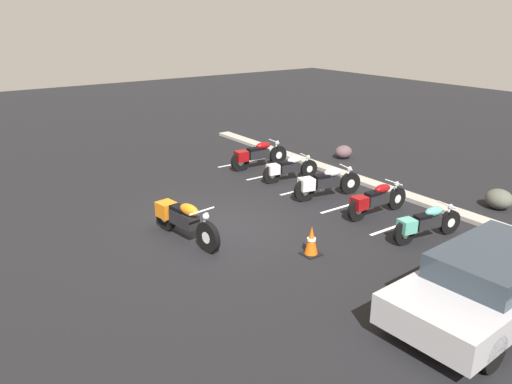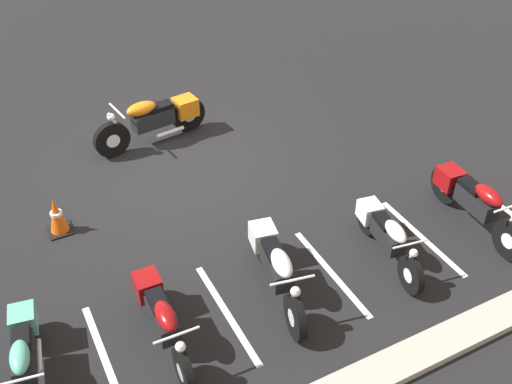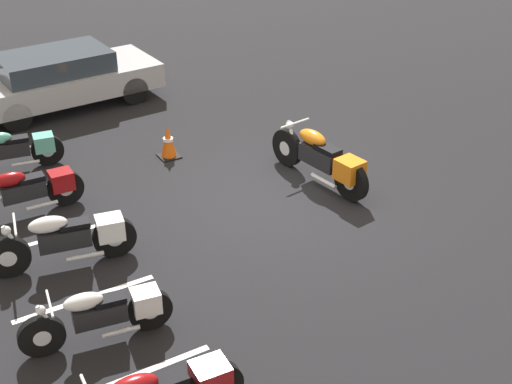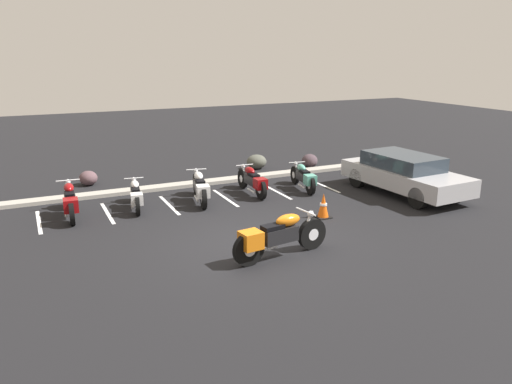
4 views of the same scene
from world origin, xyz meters
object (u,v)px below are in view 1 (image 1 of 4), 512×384
Objects in this scene: motorcycle_orange_featured at (183,219)px; parked_bike_1 at (288,168)px; car_silver at (490,282)px; parked_bike_0 at (257,155)px; traffic_cone at (311,241)px; parked_bike_3 at (375,200)px; parked_bike_2 at (325,183)px; landscape_rock_1 at (499,199)px; parked_bike_4 at (425,223)px; landscape_rock_2 at (344,152)px.

motorcycle_orange_featured is 1.22× the size of parked_bike_1.
car_silver is (6.17, 2.93, 0.16)m from motorcycle_orange_featured.
traffic_cone is (6.33, -3.01, -0.15)m from parked_bike_0.
motorcycle_orange_featured is 6.83m from car_silver.
traffic_cone is at bearing -114.62° from parked_bike_1.
parked_bike_1 is at bearing 91.38° from parked_bike_3.
parked_bike_2 is at bearing 132.65° from traffic_cone.
motorcycle_orange_featured reaches higher than parked_bike_1.
parked_bike_1 is 6.34m from landscape_rock_1.
parked_bike_4 is (5.53, -0.23, 0.01)m from parked_bike_1.
landscape_rock_1 is (-2.78, 5.28, -0.40)m from car_silver.
motorcycle_orange_featured is 1.20× the size of parked_bike_4.
parked_bike_3 is (3.76, -0.01, 0.03)m from parked_bike_1.
parked_bike_3 is at bearing -117.22° from landscape_rock_1.
parked_bike_3 is 2.75× the size of landscape_rock_1.
parked_bike_2 is 3.24× the size of traffic_cone.
motorcycle_orange_featured reaches higher than traffic_cone.
landscape_rock_2 is at bearing 101.64° from motorcycle_orange_featured.
traffic_cone is (0.77, -2.98, -0.12)m from parked_bike_3.
landscape_rock_1 is at bearing -1.88° from landscape_rock_2.
car_silver is at bearing -95.61° from parked_bike_2.
traffic_cone is at bearing 30.73° from motorcycle_orange_featured.
parked_bike_3 is at bearing 92.46° from parked_bike_4.
motorcycle_orange_featured is at bearing -138.76° from parked_bike_0.
parked_bike_0 is 1.14× the size of parked_bike_1.
parked_bike_0 is 7.33m from parked_bike_4.
landscape_rock_1 is 1.16× the size of landscape_rock_2.
parked_bike_0 is 2.94× the size of landscape_rock_1.
parked_bike_0 is 5.56m from parked_bike_3.
motorcycle_orange_featured is 3.64× the size of landscape_rock_2.
parked_bike_2 is 1.04× the size of parked_bike_3.
parked_bike_4 is (3.48, 4.73, -0.08)m from motorcycle_orange_featured.
traffic_cone is (5.43, -6.46, 0.08)m from landscape_rock_2.
parked_bike_3 is 0.49× the size of car_silver.
motorcycle_orange_featured reaches higher than landscape_rock_1.
parked_bike_2 reaches higher than parked_bike_4.
parked_bike_1 is at bearing 97.02° from parked_bike_4.
parked_bike_2 is 0.51× the size of car_silver.
landscape_rock_2 is 8.44m from traffic_cone.
parked_bike_4 is 3.04× the size of landscape_rock_2.
parked_bike_2 is 4.91m from landscape_rock_1.
parked_bike_2 is 4.59m from landscape_rock_2.
traffic_cone is at bearing -163.85° from parked_bike_3.
car_silver is 3.83m from traffic_cone.
landscape_rock_2 is (0.90, 3.44, -0.23)m from parked_bike_0.
motorcycle_orange_featured is at bearing -141.62° from traffic_cone.
parked_bike_2 is 1.84m from parked_bike_3.
parked_bike_4 is (1.77, -0.21, -0.02)m from parked_bike_3.
parked_bike_0 reaches higher than parked_bike_3.
parked_bike_0 is at bearing 97.40° from parked_bike_4.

